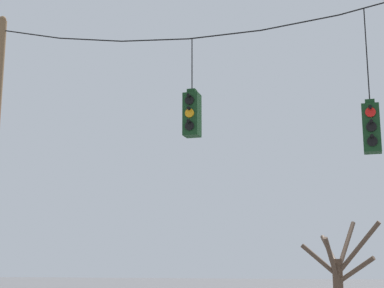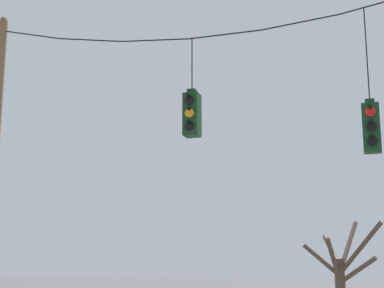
# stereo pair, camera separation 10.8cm
# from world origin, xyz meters

# --- Properties ---
(span_wire) EXTENTS (11.61, 0.03, 0.85)m
(span_wire) POSITION_xyz_m (0.00, 0.16, 7.65)
(span_wire) COLOR black
(traffic_light_over_intersection) EXTENTS (0.34, 0.58, 2.26)m
(traffic_light_over_intersection) POSITION_xyz_m (-0.75, 0.16, 5.60)
(traffic_light_over_intersection) COLOR #143819
(traffic_light_near_left_pole) EXTENTS (0.34, 0.58, 3.05)m
(traffic_light_near_left_pole) POSITION_xyz_m (3.00, 0.16, 5.04)
(traffic_light_near_left_pole) COLOR #143819
(bare_tree) EXTENTS (2.62, 2.71, 3.85)m
(bare_tree) POSITION_xyz_m (1.76, 8.16, 1.95)
(bare_tree) COLOR brown
(bare_tree) RESTS_ON ground_plane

